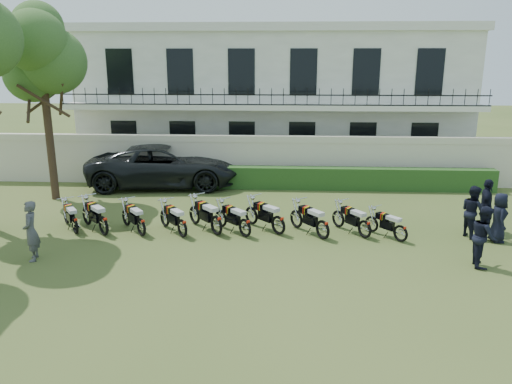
# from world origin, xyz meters

# --- Properties ---
(ground) EXTENTS (100.00, 100.00, 0.00)m
(ground) POSITION_xyz_m (0.00, 0.00, 0.00)
(ground) COLOR #3C4F1F
(ground) RESTS_ON ground
(perimeter_wall) EXTENTS (30.00, 0.35, 2.30)m
(perimeter_wall) POSITION_xyz_m (0.00, 8.00, 1.17)
(perimeter_wall) COLOR beige
(perimeter_wall) RESTS_ON ground
(hedge) EXTENTS (18.00, 0.60, 1.00)m
(hedge) POSITION_xyz_m (1.00, 7.20, 0.50)
(hedge) COLOR #244418
(hedge) RESTS_ON ground
(building) EXTENTS (20.40, 9.60, 7.40)m
(building) POSITION_xyz_m (0.00, 13.96, 3.71)
(building) COLOR white
(building) RESTS_ON ground
(tree_west_near) EXTENTS (3.40, 3.20, 7.90)m
(tree_west_near) POSITION_xyz_m (-8.96, 5.00, 5.89)
(tree_west_near) COLOR #473323
(tree_west_near) RESTS_ON ground
(motorcycle_0) EXTENTS (1.16, 1.54, 1.00)m
(motorcycle_0) POSITION_xyz_m (-6.38, 0.71, 0.46)
(motorcycle_0) COLOR black
(motorcycle_0) RESTS_ON ground
(motorcycle_1) EXTENTS (1.49, 1.61, 1.14)m
(motorcycle_1) POSITION_xyz_m (-5.36, 0.60, 0.53)
(motorcycle_1) COLOR black
(motorcycle_1) RESTS_ON ground
(motorcycle_2) EXTENTS (1.28, 1.57, 1.05)m
(motorcycle_2) POSITION_xyz_m (-4.09, 0.61, 0.49)
(motorcycle_2) COLOR black
(motorcycle_2) RESTS_ON ground
(motorcycle_3) EXTENTS (1.28, 1.58, 1.06)m
(motorcycle_3) POSITION_xyz_m (-2.71, 0.57, 0.49)
(motorcycle_3) COLOR black
(motorcycle_3) RESTS_ON ground
(motorcycle_4) EXTENTS (1.43, 1.68, 1.15)m
(motorcycle_4) POSITION_xyz_m (-1.62, 0.85, 0.53)
(motorcycle_4) COLOR black
(motorcycle_4) RESTS_ON ground
(motorcycle_5) EXTENTS (1.40, 1.49, 1.07)m
(motorcycle_5) POSITION_xyz_m (-0.66, 0.71, 0.49)
(motorcycle_5) COLOR black
(motorcycle_5) RESTS_ON ground
(motorcycle_6) EXTENTS (1.49, 1.55, 1.12)m
(motorcycle_6) POSITION_xyz_m (0.44, 1.00, 0.52)
(motorcycle_6) COLOR black
(motorcycle_6) RESTS_ON ground
(motorcycle_7) EXTENTS (1.29, 1.66, 1.10)m
(motorcycle_7) POSITION_xyz_m (1.89, 0.64, 0.51)
(motorcycle_7) COLOR black
(motorcycle_7) RESTS_ON ground
(motorcycle_8) EXTENTS (1.17, 1.60, 1.03)m
(motorcycle_8) POSITION_xyz_m (3.27, 0.83, 0.48)
(motorcycle_8) COLOR black
(motorcycle_8) RESTS_ON ground
(motorcycle_9) EXTENTS (1.19, 1.39, 0.95)m
(motorcycle_9) POSITION_xyz_m (4.38, 0.55, 0.44)
(motorcycle_9) COLOR black
(motorcycle_9) RESTS_ON ground
(suv) EXTENTS (7.15, 3.82, 1.91)m
(suv) POSITION_xyz_m (-4.88, 7.41, 0.95)
(suv) COLOR black
(suv) RESTS_ON ground
(inspector) EXTENTS (0.62, 0.76, 1.79)m
(inspector) POSITION_xyz_m (-6.72, -1.50, 0.89)
(inspector) COLOR #525257
(inspector) RESTS_ON ground
(officer_1) EXTENTS (0.79, 0.95, 1.77)m
(officer_1) POSITION_xyz_m (6.26, -1.22, 0.88)
(officer_1) COLOR black
(officer_1) RESTS_ON ground
(officer_3) EXTENTS (0.60, 0.84, 1.62)m
(officer_3) POSITION_xyz_m (7.51, 0.81, 0.81)
(officer_3) COLOR black
(officer_3) RESTS_ON ground
(officer_4) EXTENTS (0.87, 1.00, 1.74)m
(officer_4) POSITION_xyz_m (6.83, 1.22, 0.87)
(officer_4) COLOR black
(officer_4) RESTS_ON ground
(officer_5) EXTENTS (0.77, 1.16, 1.83)m
(officer_5) POSITION_xyz_m (7.47, 1.80, 0.91)
(officer_5) COLOR black
(officer_5) RESTS_ON ground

